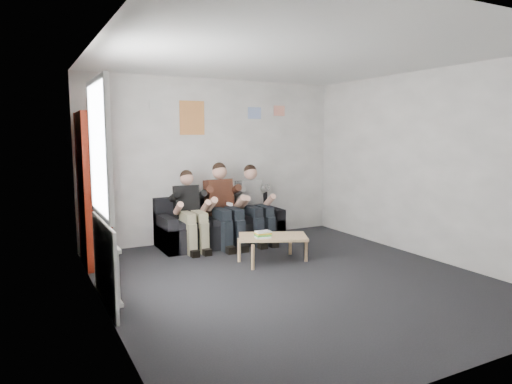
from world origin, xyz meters
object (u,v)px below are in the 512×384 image
Objects in this scene: sofa at (220,227)px; person_right at (255,205)px; bookshelf at (94,189)px; coffee_table at (273,239)px; person_left at (191,211)px; person_middle at (224,206)px.

person_right is (0.56, -0.19, 0.35)m from sofa.
bookshelf is 2.57m from coffee_table.
person_right is (1.12, -0.00, 0.02)m from person_left.
sofa is at bearing 100.07° from coffee_table.
bookshelf is 2.02m from person_middle.
person_middle is (-0.24, 1.15, 0.32)m from coffee_table.
person_middle reaches higher than person_right.
person_middle is (0.56, -0.01, 0.04)m from person_left.
person_middle is (0.00, -0.19, 0.37)m from sofa.
bookshelf is (-1.98, -0.26, 0.77)m from sofa.
coffee_table is at bearing -79.93° from sofa.
person_right is (0.32, 1.15, 0.30)m from coffee_table.
person_right is at bearing 74.51° from coffee_table.
sofa is 1.37m from coffee_table.
person_right reaches higher than sofa.
person_left is (-0.56, -0.19, 0.33)m from sofa.
person_middle is 1.04× the size of person_right.
coffee_table is at bearing -24.12° from bookshelf.
person_middle is at bearing -90.00° from sofa.
bookshelf reaches higher than sofa.
coffee_table is 0.76× the size of person_left.
sofa is 1.50× the size of person_middle.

